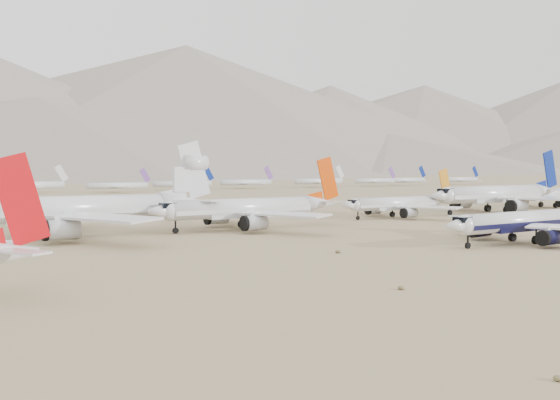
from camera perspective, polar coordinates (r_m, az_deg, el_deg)
ground at (r=119.77m, az=21.25°, el=-4.25°), size 7000.00×7000.00×0.00m
main_airliner at (r=130.88m, az=21.59°, el=-1.83°), size 42.77×41.77×15.09m
row2_navy_widebody at (r=216.00m, az=19.38°, el=0.49°), size 58.89×57.59×20.95m
row2_gold_tail at (r=186.06m, az=10.91°, el=-0.33°), size 40.70×39.80×14.49m
row2_orange_tail at (r=148.36m, az=-2.69°, el=-0.77°), size 49.19×48.12×17.55m
row2_white_trijet at (r=138.26m, az=-18.00°, el=-0.72°), size 59.24×57.90×20.99m
row2_blue_far at (r=249.97m, az=23.41°, el=0.47°), size 47.55×46.49×16.90m
distant_storage_row at (r=389.49m, az=-13.54°, el=1.41°), size 631.84×63.90×16.13m
foothills at (r=1325.87m, az=-5.14°, el=5.26°), size 4637.50×1395.00×155.00m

